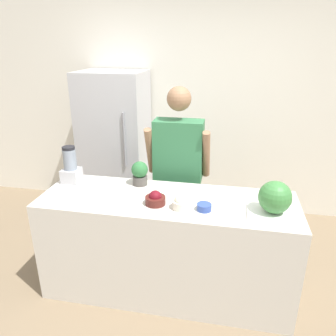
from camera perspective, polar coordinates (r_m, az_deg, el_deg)
name	(u,v)px	position (r m, az deg, el deg)	size (l,w,h in m)	color
ground_plane	(159,316)	(2.88, -1.54, -24.34)	(14.00, 14.00, 0.00)	#7F6B51
wall_back	(194,107)	(4.06, 4.47, 10.53)	(8.00, 0.06, 2.60)	white
counter_island	(167,245)	(2.85, -0.13, -13.32)	(2.05, 0.67, 0.88)	beige
refrigerator	(116,145)	(4.03, -9.12, 3.91)	(0.75, 0.65, 1.74)	#B7B7BC
person	(178,174)	(3.15, 1.77, -1.00)	(0.60, 0.27, 1.69)	#4C608C
cutting_board	(271,213)	(2.51, 17.46, -7.56)	(0.34, 0.29, 0.01)	white
watermelon	(275,197)	(2.47, 18.13, -4.85)	(0.24, 0.24, 0.24)	#3D7F3D
bowl_cherries	(155,199)	(2.52, -2.23, -5.42)	(0.16, 0.16, 0.11)	#511E19
bowl_cream	(181,203)	(2.46, 2.26, -6.08)	(0.13, 0.13, 0.11)	beige
bowl_small_blue	(204,207)	(2.46, 6.31, -6.78)	(0.11, 0.11, 0.05)	#334C9E
blender	(71,167)	(3.00, -16.60, 0.19)	(0.15, 0.15, 0.33)	#B7B7BC
potted_plant	(140,173)	(2.84, -4.95, -0.85)	(0.14, 0.14, 0.21)	#514C47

